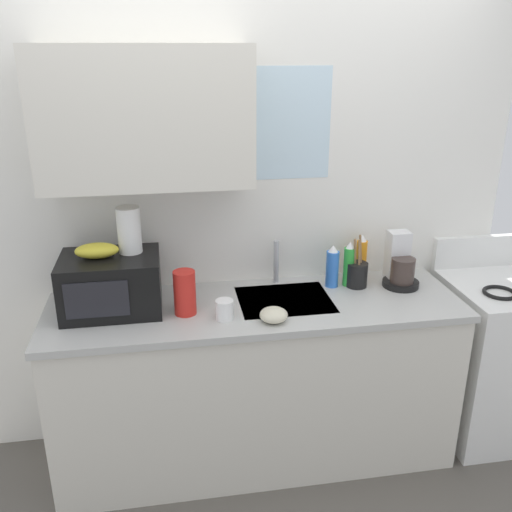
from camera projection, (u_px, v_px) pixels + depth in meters
kitchen_wall_assembly at (227, 196)px, 2.84m from camera, size 2.81×0.42×2.50m
counter_unit at (257, 380)px, 2.89m from camera, size 2.04×0.63×0.90m
sink_faucet at (276, 262)px, 2.94m from camera, size 0.03×0.03×0.24m
stove_range at (496, 357)px, 3.11m from camera, size 0.60×0.60×1.08m
microwave at (111, 284)px, 2.63m from camera, size 0.46×0.35×0.27m
banana_bunch at (97, 251)px, 2.56m from camera, size 0.20×0.11×0.07m
paper_towel_roll at (129, 230)px, 2.60m from camera, size 0.11×0.11×0.22m
coffee_maker at (400, 266)px, 2.92m from camera, size 0.19×0.21×0.28m
dish_soap_bottle_blue at (332, 267)px, 2.90m from camera, size 0.07×0.07×0.23m
dish_soap_bottle_green at (349, 265)px, 2.91m from camera, size 0.06×0.06×0.24m
dish_soap_bottle_orange at (361, 258)px, 2.98m from camera, size 0.06×0.06×0.25m
cereal_canister at (185, 293)px, 2.60m from camera, size 0.10×0.10×0.21m
mug_white at (225, 310)px, 2.56m from camera, size 0.08×0.08×0.09m
utensil_crock at (357, 274)px, 2.91m from camera, size 0.11×0.11×0.28m
small_bowl at (274, 315)px, 2.55m from camera, size 0.13×0.13×0.06m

